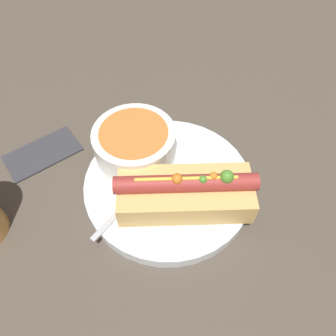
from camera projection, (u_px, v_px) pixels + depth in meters
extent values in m
plane|color=#4C4238|center=(168.00, 188.00, 0.49)|extent=(4.00, 4.00, 0.00)
cylinder|color=white|center=(168.00, 184.00, 0.48)|extent=(0.24, 0.24, 0.02)
cube|color=#DBAD60|center=(185.00, 194.00, 0.44)|extent=(0.19, 0.12, 0.04)
cylinder|color=#9E332D|center=(186.00, 183.00, 0.42)|extent=(0.18, 0.07, 0.02)
sphere|color=orange|center=(214.00, 176.00, 0.41)|extent=(0.01, 0.01, 0.01)
sphere|color=#518C2D|center=(203.00, 179.00, 0.41)|extent=(0.01, 0.01, 0.01)
sphere|color=#518C2D|center=(227.00, 177.00, 0.41)|extent=(0.02, 0.02, 0.02)
sphere|color=orange|center=(178.00, 179.00, 0.41)|extent=(0.01, 0.01, 0.01)
cylinder|color=gold|center=(186.00, 179.00, 0.41)|extent=(0.13, 0.04, 0.01)
cylinder|color=silver|center=(135.00, 143.00, 0.49)|extent=(0.12, 0.12, 0.05)
cylinder|color=#C67533|center=(134.00, 135.00, 0.47)|extent=(0.10, 0.10, 0.01)
cube|color=#B7B7BC|center=(125.00, 206.00, 0.45)|extent=(0.11, 0.08, 0.00)
ellipsoid|color=#B7B7BC|center=(161.00, 167.00, 0.48)|extent=(0.04, 0.04, 0.01)
cube|color=#333338|center=(42.00, 153.00, 0.53)|extent=(0.13, 0.10, 0.01)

